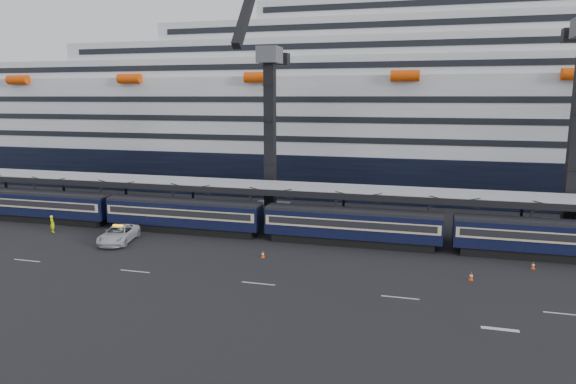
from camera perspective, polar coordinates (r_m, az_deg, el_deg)
name	(u,v)px	position (r m, az deg, el deg)	size (l,w,h in m)	color
ground	(426,283)	(46.66, 15.11, -9.72)	(260.00, 260.00, 0.00)	black
lane_markings	(541,318)	(42.64, 26.34, -12.43)	(111.00, 4.27, 0.02)	beige
train	(383,227)	(55.74, 10.50, -3.84)	(133.05, 3.00, 4.05)	black
canopy	(429,194)	(58.85, 15.45, -0.24)	(130.00, 6.25, 5.53)	#999BA1
cruise_ship	(425,118)	(89.94, 15.00, 7.93)	(214.09, 28.84, 34.00)	black
crane_dark_near	(269,128)	(65.58, -2.12, 7.08)	(4.50, 17.75, 35.08)	#46484D
pickup_truck	(118,234)	(59.88, -18.33, -4.47)	(3.03, 6.56, 1.82)	#B3B7BB
worker	(52,224)	(67.08, -24.72, -3.23)	(0.75, 0.49, 2.06)	#ECFD0D
traffic_cone_b	(106,237)	(61.34, -19.59, -4.70)	(0.40, 0.40, 0.81)	#EC4707
traffic_cone_c	(263,254)	(51.78, -2.81, -6.90)	(0.36, 0.36, 0.72)	#EC4707
traffic_cone_d	(471,276)	(48.38, 19.68, -8.77)	(0.38, 0.38, 0.77)	#EC4707
traffic_cone_e	(533,265)	(53.65, 25.59, -7.35)	(0.34, 0.34, 0.68)	#EC4707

